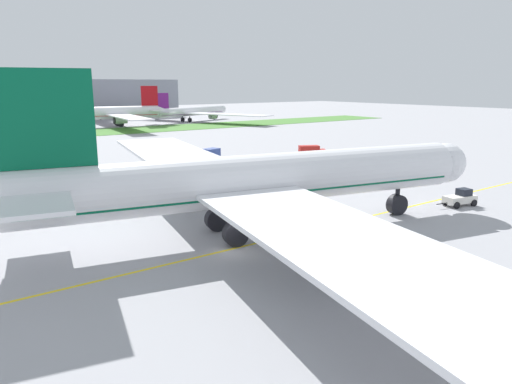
# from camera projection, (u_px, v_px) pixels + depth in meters

# --- Properties ---
(ground_plane) EXTENTS (600.00, 600.00, 0.00)m
(ground_plane) POSITION_uv_depth(u_px,v_px,m) (231.00, 252.00, 46.34)
(ground_plane) COLOR #9E9EA3
(ground_plane) RESTS_ON ground
(apron_taxi_line) EXTENTS (280.00, 0.36, 0.01)m
(apron_taxi_line) POSITION_uv_depth(u_px,v_px,m) (227.00, 250.00, 46.86)
(apron_taxi_line) COLOR yellow
(apron_taxi_line) RESTS_ON ground
(grass_median_strip) EXTENTS (320.00, 24.00, 0.10)m
(grass_median_strip) POSITION_uv_depth(u_px,v_px,m) (5.00, 138.00, 144.70)
(grass_median_strip) COLOR #4C8438
(grass_median_strip) RESTS_ON ground
(airliner_foreground) EXTENTS (58.06, 94.56, 17.25)m
(airliner_foreground) POSITION_uv_depth(u_px,v_px,m) (252.00, 181.00, 50.55)
(airliner_foreground) COLOR white
(airliner_foreground) RESTS_ON ground
(pushback_tug) EXTENTS (6.30, 3.09, 2.28)m
(pushback_tug) POSITION_uv_depth(u_px,v_px,m) (460.00, 198.00, 63.80)
(pushback_tug) COLOR white
(pushback_tug) RESTS_ON ground
(ground_crew_wingwalker_port) EXTENTS (0.38, 0.51, 1.58)m
(ground_crew_wingwalker_port) POSITION_uv_depth(u_px,v_px,m) (335.00, 223.00, 52.58)
(ground_crew_wingwalker_port) COLOR black
(ground_crew_wingwalker_port) RESTS_ON ground
(ground_crew_wingwalker_starboard) EXTENTS (0.32, 0.61, 1.75)m
(ground_crew_wingwalker_starboard) POSITION_uv_depth(u_px,v_px,m) (434.00, 342.00, 28.24)
(ground_crew_wingwalker_starboard) COLOR black
(ground_crew_wingwalker_starboard) RESTS_ON ground
(service_truck_baggage_loader) EXTENTS (4.89, 3.44, 3.13)m
(service_truck_baggage_loader) POSITION_uv_depth(u_px,v_px,m) (210.00, 156.00, 96.88)
(service_truck_baggage_loader) COLOR #33478C
(service_truck_baggage_loader) RESTS_ON ground
(service_truck_fuel_bowser) EXTENTS (5.88, 4.39, 3.20)m
(service_truck_fuel_bowser) POSITION_uv_depth(u_px,v_px,m) (312.00, 153.00, 101.21)
(service_truck_fuel_bowser) COLOR #B21E19
(service_truck_fuel_bowser) RESTS_ON ground
(service_truck_catering_van) EXTENTS (5.33, 3.49, 2.61)m
(service_truck_catering_van) POSITION_uv_depth(u_px,v_px,m) (182.00, 165.00, 87.17)
(service_truck_catering_van) COLOR white
(service_truck_catering_van) RESTS_ON ground
(parked_airliner_far_left) EXTENTS (44.60, 70.72, 15.16)m
(parked_airliner_far_left) POSITION_uv_depth(u_px,v_px,m) (113.00, 113.00, 180.47)
(parked_airliner_far_left) COLOR white
(parked_airliner_far_left) RESTS_ON ground
(parked_airliner_far_centre) EXTENTS (46.61, 78.27, 12.40)m
(parked_airliner_far_centre) POSITION_uv_depth(u_px,v_px,m) (190.00, 112.00, 205.90)
(parked_airliner_far_centre) COLOR white
(parked_airliner_far_centre) RESTS_ON ground
(terminal_building) EXTENTS (117.33, 20.00, 18.00)m
(terminal_building) POSITION_uv_depth(u_px,v_px,m) (52.00, 99.00, 217.10)
(terminal_building) COLOR gray
(terminal_building) RESTS_ON ground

